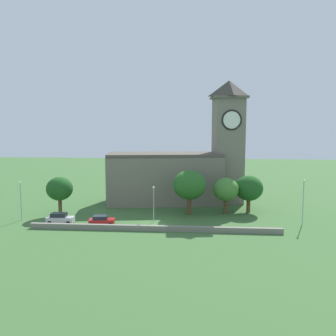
# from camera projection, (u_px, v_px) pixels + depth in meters

# --- Properties ---
(ground_plane) EXTENTS (200.00, 200.00, 0.00)m
(ground_plane) POSITION_uv_depth(u_px,v_px,m) (164.00, 205.00, 78.03)
(ground_plane) COLOR #3D6633
(church) EXTENTS (30.36, 12.73, 26.27)m
(church) POSITION_uv_depth(u_px,v_px,m) (183.00, 167.00, 79.99)
(church) COLOR slate
(church) RESTS_ON ground
(quay_barrier) EXTENTS (41.12, 0.70, 0.88)m
(quay_barrier) POSITION_uv_depth(u_px,v_px,m) (154.00, 228.00, 59.75)
(quay_barrier) COLOR gray
(quay_barrier) RESTS_ON ground
(car_silver) EXTENTS (4.75, 2.21, 1.93)m
(car_silver) POSITION_uv_depth(u_px,v_px,m) (60.00, 218.00, 63.86)
(car_silver) COLOR silver
(car_silver) RESTS_ON ground
(car_red) EXTENTS (4.54, 2.71, 1.65)m
(car_red) POSITION_uv_depth(u_px,v_px,m) (102.00, 220.00, 63.14)
(car_red) COLOR red
(car_red) RESTS_ON ground
(streetlamp_west_end) EXTENTS (0.44, 0.44, 7.07)m
(streetlamp_west_end) POSITION_uv_depth(u_px,v_px,m) (21.00, 194.00, 65.63)
(streetlamp_west_end) COLOR #9EA0A5
(streetlamp_west_end) RESTS_ON ground
(streetlamp_west_mid) EXTENTS (0.44, 0.44, 6.42)m
(streetlamp_west_mid) POSITION_uv_depth(u_px,v_px,m) (154.00, 198.00, 64.55)
(streetlamp_west_mid) COLOR #9EA0A5
(streetlamp_west_mid) RESTS_ON ground
(streetlamp_central) EXTENTS (0.44, 0.44, 7.93)m
(streetlamp_central) POSITION_uv_depth(u_px,v_px,m) (303.00, 195.00, 62.66)
(streetlamp_central) COLOR #9EA0A5
(streetlamp_central) RESTS_ON ground
(tree_churchyard) EXTENTS (6.19, 6.19, 8.52)m
(tree_churchyard) POSITION_uv_depth(u_px,v_px,m) (189.00, 185.00, 69.67)
(tree_churchyard) COLOR brown
(tree_churchyard) RESTS_ON ground
(tree_riverside_west) EXTENTS (4.92, 4.92, 7.32)m
(tree_riverside_west) POSITION_uv_depth(u_px,v_px,m) (60.00, 189.00, 69.21)
(tree_riverside_west) COLOR brown
(tree_riverside_west) RESTS_ON ground
(tree_riverside_east) EXTENTS (5.45, 5.45, 7.20)m
(tree_riverside_east) POSITION_uv_depth(u_px,v_px,m) (249.00, 188.00, 71.70)
(tree_riverside_east) COLOR brown
(tree_riverside_east) RESTS_ON ground
(tree_by_tower) EXTENTS (4.93, 4.93, 6.97)m
(tree_by_tower) POSITION_uv_depth(u_px,v_px,m) (226.00, 189.00, 70.54)
(tree_by_tower) COLOR brown
(tree_by_tower) RESTS_ON ground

